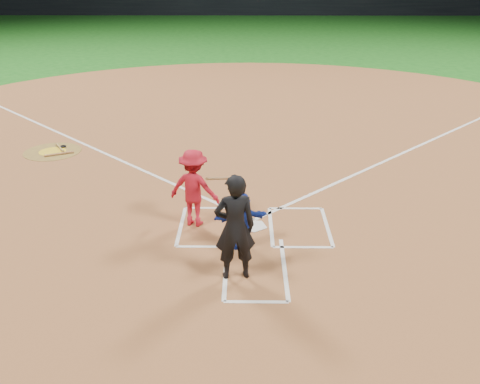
{
  "coord_description": "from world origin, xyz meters",
  "views": [
    {
      "loc": [
        -0.19,
        -10.35,
        5.35
      ],
      "look_at": [
        -0.3,
        -0.4,
        1.0
      ],
      "focal_mm": 40.0,
      "sensor_mm": 36.0,
      "label": 1
    }
  ],
  "objects_px": {
    "catcher": "(242,221)",
    "batter_at_plate": "(194,188)",
    "on_deck_circle": "(52,152)",
    "home_plate": "(254,226)",
    "umpire": "(235,227)"
  },
  "relations": [
    {
      "from": "catcher",
      "to": "batter_at_plate",
      "type": "xyz_separation_m",
      "value": [
        -1.04,
        1.02,
        0.26
      ]
    },
    {
      "from": "on_deck_circle",
      "to": "catcher",
      "type": "bearing_deg",
      "value": -44.87
    },
    {
      "from": "home_plate",
      "to": "on_deck_circle",
      "type": "xyz_separation_m",
      "value": [
        -6.02,
        4.84,
        -0.0
      ]
    },
    {
      "from": "umpire",
      "to": "home_plate",
      "type": "bearing_deg",
      "value": -109.6
    },
    {
      "from": "home_plate",
      "to": "umpire",
      "type": "xyz_separation_m",
      "value": [
        -0.37,
        -1.99,
        0.99
      ]
    },
    {
      "from": "on_deck_circle",
      "to": "batter_at_plate",
      "type": "xyz_separation_m",
      "value": [
        4.74,
        -4.73,
        0.85
      ]
    },
    {
      "from": "home_plate",
      "to": "on_deck_circle",
      "type": "bearing_deg",
      "value": -38.78
    },
    {
      "from": "home_plate",
      "to": "umpire",
      "type": "relative_size",
      "value": 0.3
    },
    {
      "from": "batter_at_plate",
      "to": "umpire",
      "type": "bearing_deg",
      "value": -66.52
    },
    {
      "from": "umpire",
      "to": "catcher",
      "type": "bearing_deg",
      "value": -105.34
    },
    {
      "from": "on_deck_circle",
      "to": "batter_at_plate",
      "type": "relative_size",
      "value": 1.0
    },
    {
      "from": "umpire",
      "to": "batter_at_plate",
      "type": "bearing_deg",
      "value": -75.52
    },
    {
      "from": "catcher",
      "to": "on_deck_circle",
      "type": "bearing_deg",
      "value": -58.0
    },
    {
      "from": "on_deck_circle",
      "to": "catcher",
      "type": "xyz_separation_m",
      "value": [
        5.77,
        -5.75,
        0.59
      ]
    },
    {
      "from": "on_deck_circle",
      "to": "home_plate",
      "type": "bearing_deg",
      "value": -38.78
    }
  ]
}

